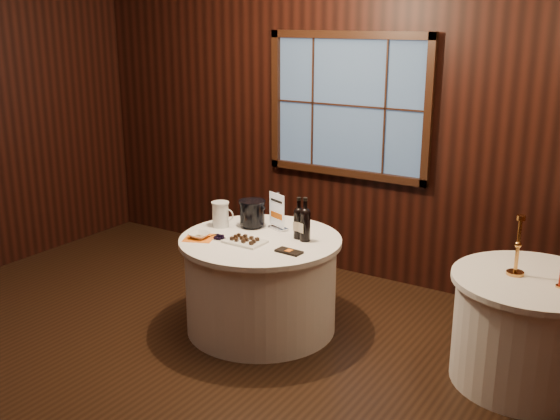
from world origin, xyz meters
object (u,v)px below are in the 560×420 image
Objects in this scene: cracker_bowl at (199,235)px; port_bottle_left at (299,221)px; chocolate_plate at (245,240)px; main_table at (261,283)px; side_table at (528,330)px; chocolate_box at (289,252)px; glass_pitcher at (221,214)px; grape_bunch at (220,237)px; brass_candlestick at (517,253)px; port_bottle_right at (305,222)px; sign_stand at (278,217)px; ice_bucket at (252,213)px.

port_bottle_left is at bearing 32.30° from cracker_bowl.
chocolate_plate reaches higher than cracker_bowl.
side_table is at bearing 8.53° from main_table.
chocolate_box is (-1.64, -0.46, 0.39)m from side_table.
main_table is 0.66m from glass_pitcher.
glass_pitcher is (-0.19, 0.27, 0.09)m from grape_bunch.
chocolate_plate is 0.75× the size of brass_candlestick.
port_bottle_right is (0.07, -0.02, 0.01)m from port_bottle_left.
sign_stand reaches higher than main_table.
cracker_bowl is at bearing -92.22° from glass_pitcher.
chocolate_plate is at bearing -166.67° from brass_candlestick.
port_bottle_right reaches higher than chocolate_box.
chocolate_box is (0.58, -0.36, -0.11)m from ice_bucket.
glass_pitcher is (-0.77, -0.06, -0.04)m from port_bottle_right.
brass_candlestick reaches higher than side_table.
port_bottle_right reaches higher than main_table.
side_table is 2.50m from cracker_bowl.
cracker_bowl is 2.35m from brass_candlestick.
main_table is 1.19× the size of side_table.
brass_candlestick is at bearing 13.15° from grape_bunch.
side_table is at bearing 22.10° from sign_stand.
port_bottle_right is at bearing -23.16° from port_bottle_left.
main_table is 0.55m from sign_stand.
grape_bunch is at bearing -167.42° from side_table.
glass_pitcher is at bearing -178.04° from port_bottle_left.
port_bottle_left is 1.05× the size of chocolate_plate.
port_bottle_left reaches higher than cracker_bowl.
glass_pitcher is at bearing 150.59° from chocolate_plate.
chocolate_box is at bearing -31.98° from ice_bucket.
sign_stand is 1.39× the size of ice_bucket.
main_table is 2.02m from side_table.
glass_pitcher is 2.33m from brass_candlestick.
ice_bucket is 2.09m from brass_candlestick.
main_table is 3.70× the size of port_bottle_right.
ice_bucket is at bearing 137.27° from main_table.
brass_candlestick is (1.87, 0.29, 0.53)m from main_table.
chocolate_box is at bearing -24.01° from main_table.
chocolate_plate is 1.88× the size of grape_bunch.
chocolate_box is at bearing -164.22° from side_table.
port_bottle_left is 0.08m from port_bottle_right.
cracker_bowl is (-0.40, -0.52, -0.08)m from sign_stand.
chocolate_box is at bearing -0.43° from chocolate_plate.
port_bottle_left is 0.96× the size of port_bottle_right.
ice_bucket is (-2.22, -0.10, 0.50)m from side_table.
sign_stand is 1.49× the size of glass_pitcher.
cracker_bowl is at bearing -152.93° from port_bottle_left.
brass_candlestick reaches higher than port_bottle_right.
port_bottle_right is 1.10× the size of chocolate_plate.
sign_stand is 1.57× the size of chocolate_box.
chocolate_plate is at bearing -103.72° from main_table.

